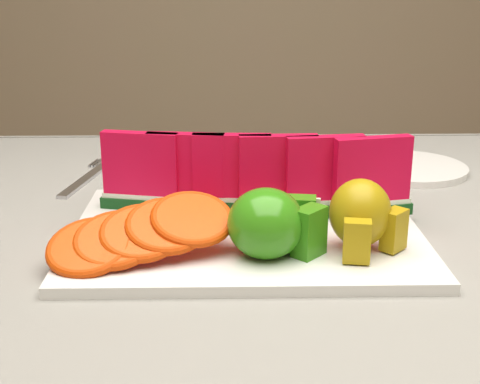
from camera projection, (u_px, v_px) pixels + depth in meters
table at (256, 319)px, 0.81m from camera, size 1.40×0.90×0.75m
tablecloth at (256, 272)px, 0.79m from camera, size 1.53×1.03×0.20m
platter at (246, 233)px, 0.78m from camera, size 0.40×0.30×0.01m
apple_cluster at (273, 224)px, 0.70m from camera, size 0.12×0.11×0.07m
pear_cluster at (362, 215)px, 0.71m from camera, size 0.09×0.09×0.07m
side_plate at (408, 168)px, 1.04m from camera, size 0.24×0.24×0.01m
fork at (87, 178)px, 1.00m from camera, size 0.05×0.19×0.00m
watermelon_row at (255, 176)px, 0.81m from camera, size 0.39×0.07×0.10m
orange_fan_front at (142, 232)px, 0.70m from camera, size 0.21×0.14×0.06m
orange_fan_back at (236, 181)px, 0.88m from camera, size 0.29×0.11×0.05m
tangerine_segments at (228, 216)px, 0.78m from camera, size 0.15×0.06×0.02m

